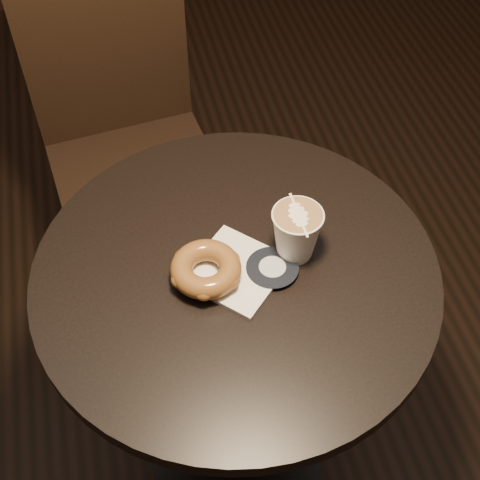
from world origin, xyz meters
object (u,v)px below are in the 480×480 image
(pastry_bag, at_px, (236,270))
(cafe_table, at_px, (236,331))
(latte_cup, at_px, (296,234))
(chair, at_px, (122,117))
(doughnut, at_px, (206,269))

(pastry_bag, bearing_deg, cafe_table, 41.52)
(cafe_table, height_order, pastry_bag, pastry_bag)
(cafe_table, bearing_deg, latte_cup, 5.39)
(cafe_table, distance_m, pastry_bag, 0.20)
(chair, bearing_deg, doughnut, -90.03)
(chair, relative_size, pastry_bag, 7.05)
(latte_cup, bearing_deg, pastry_bag, -169.99)
(chair, height_order, pastry_bag, chair)
(doughnut, xyz_separation_m, latte_cup, (0.16, 0.02, 0.02))
(pastry_bag, bearing_deg, chair, 56.99)
(latte_cup, bearing_deg, doughnut, -172.41)
(chair, bearing_deg, pastry_bag, -85.69)
(pastry_bag, height_order, latte_cup, latte_cup)
(cafe_table, xyz_separation_m, chair, (-0.14, 0.67, 0.02))
(cafe_table, distance_m, doughnut, 0.23)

